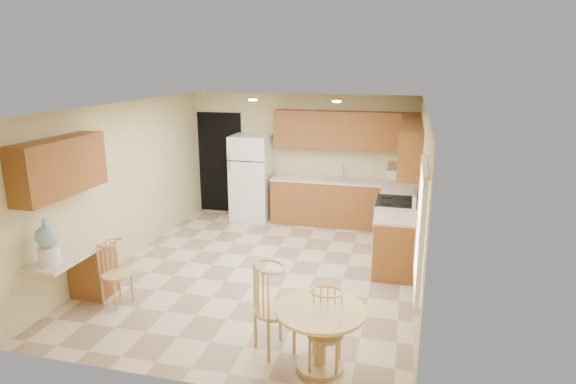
% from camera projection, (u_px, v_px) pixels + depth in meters
% --- Properties ---
extents(floor, '(5.50, 5.50, 0.00)m').
position_uv_depth(floor, '(263.00, 270.00, 7.39)').
color(floor, beige).
rests_on(floor, ground).
extents(ceiling, '(4.50, 5.50, 0.02)m').
position_uv_depth(ceiling, '(260.00, 106.00, 6.74)').
color(ceiling, white).
rests_on(ceiling, wall_back).
extents(wall_back, '(4.50, 0.02, 2.50)m').
position_uv_depth(wall_back, '(302.00, 157.00, 9.64)').
color(wall_back, '#C8B787').
rests_on(wall_back, floor).
extents(wall_front, '(4.50, 0.02, 2.50)m').
position_uv_depth(wall_front, '(174.00, 266.00, 4.49)').
color(wall_front, '#C8B787').
rests_on(wall_front, floor).
extents(wall_left, '(0.02, 5.50, 2.50)m').
position_uv_depth(wall_left, '(125.00, 183.00, 7.59)').
color(wall_left, '#C8B787').
rests_on(wall_left, floor).
extents(wall_right, '(0.02, 5.50, 2.50)m').
position_uv_depth(wall_right, '(419.00, 202.00, 6.53)').
color(wall_right, '#C8B787').
rests_on(wall_right, floor).
extents(doorway, '(0.90, 0.02, 2.10)m').
position_uv_depth(doorway, '(220.00, 163.00, 10.09)').
color(doorway, black).
rests_on(doorway, floor).
extents(base_cab_back, '(2.75, 0.60, 0.87)m').
position_uv_depth(base_cab_back, '(342.00, 203.00, 9.36)').
color(base_cab_back, brown).
rests_on(base_cab_back, floor).
extents(counter_back, '(2.75, 0.63, 0.04)m').
position_uv_depth(counter_back, '(343.00, 181.00, 9.25)').
color(counter_back, beige).
rests_on(counter_back, base_cab_back).
extents(base_cab_right_a, '(0.60, 0.59, 0.87)m').
position_uv_depth(base_cab_right_a, '(397.00, 217.00, 8.55)').
color(base_cab_right_a, brown).
rests_on(base_cab_right_a, floor).
extents(counter_right_a, '(0.63, 0.59, 0.04)m').
position_uv_depth(counter_right_a, '(399.00, 192.00, 8.44)').
color(counter_right_a, beige).
rests_on(counter_right_a, base_cab_right_a).
extents(base_cab_right_b, '(0.60, 0.80, 0.87)m').
position_uv_depth(base_cab_right_b, '(395.00, 246.00, 7.19)').
color(base_cab_right_b, brown).
rests_on(base_cab_right_b, floor).
extents(counter_right_b, '(0.63, 0.80, 0.04)m').
position_uv_depth(counter_right_b, '(396.00, 217.00, 7.07)').
color(counter_right_b, beige).
rests_on(counter_right_b, base_cab_right_b).
extents(upper_cab_back, '(2.75, 0.33, 0.70)m').
position_uv_depth(upper_cab_back, '(345.00, 130.00, 9.12)').
color(upper_cab_back, brown).
rests_on(upper_cab_back, wall_back).
extents(upper_cab_right, '(0.33, 2.42, 0.70)m').
position_uv_depth(upper_cab_right, '(410.00, 144.00, 7.55)').
color(upper_cab_right, brown).
rests_on(upper_cab_right, wall_right).
extents(upper_cab_left, '(0.33, 1.40, 0.70)m').
position_uv_depth(upper_cab_left, '(60.00, 167.00, 5.90)').
color(upper_cab_left, brown).
rests_on(upper_cab_left, wall_left).
extents(sink, '(0.78, 0.44, 0.01)m').
position_uv_depth(sink, '(341.00, 179.00, 9.25)').
color(sink, silver).
rests_on(sink, counter_back).
extents(range_hood, '(0.50, 0.76, 0.14)m').
position_uv_depth(range_hood, '(403.00, 171.00, 7.65)').
color(range_hood, silver).
rests_on(range_hood, upper_cab_right).
extents(desk_pedestal, '(0.48, 0.42, 0.72)m').
position_uv_depth(desk_pedestal, '(93.00, 270.00, 6.53)').
color(desk_pedestal, brown).
rests_on(desk_pedestal, floor).
extents(desk_top, '(0.50, 1.20, 0.04)m').
position_uv_depth(desk_top, '(71.00, 254.00, 6.07)').
color(desk_top, beige).
rests_on(desk_top, desk_pedestal).
extents(window, '(0.06, 1.12, 1.30)m').
position_uv_depth(window, '(421.00, 229.00, 4.74)').
color(window, white).
rests_on(window, wall_right).
extents(can_light_a, '(0.14, 0.14, 0.02)m').
position_uv_depth(can_light_a, '(253.00, 100.00, 7.98)').
color(can_light_a, white).
rests_on(can_light_a, ceiling).
extents(can_light_b, '(0.14, 0.14, 0.02)m').
position_uv_depth(can_light_b, '(336.00, 102.00, 7.65)').
color(can_light_b, white).
rests_on(can_light_b, ceiling).
extents(refrigerator, '(0.75, 0.73, 1.71)m').
position_uv_depth(refrigerator, '(252.00, 178.00, 9.64)').
color(refrigerator, white).
rests_on(refrigerator, floor).
extents(stove, '(0.65, 0.76, 1.09)m').
position_uv_depth(stove, '(395.00, 227.00, 7.92)').
color(stove, white).
rests_on(stove, floor).
extents(dining_table, '(0.93, 0.93, 0.69)m').
position_uv_depth(dining_table, '(320.00, 330.00, 4.91)').
color(dining_table, tan).
rests_on(dining_table, floor).
extents(chair_table_a, '(0.44, 0.55, 1.00)m').
position_uv_depth(chair_table_a, '(272.00, 304.00, 5.11)').
color(chair_table_a, tan).
rests_on(chair_table_a, floor).
extents(chair_table_b, '(0.38, 0.38, 0.86)m').
position_uv_depth(chair_table_b, '(324.00, 328.00, 4.80)').
color(chair_table_b, tan).
rests_on(chair_table_b, floor).
extents(chair_desk, '(0.37, 0.48, 0.84)m').
position_uv_depth(chair_desk, '(112.00, 270.00, 6.18)').
color(chair_desk, tan).
rests_on(chair_desk, floor).
extents(water_crock, '(0.27, 0.27, 0.55)m').
position_uv_depth(water_crock, '(48.00, 244.00, 5.67)').
color(water_crock, white).
rests_on(water_crock, desk_top).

